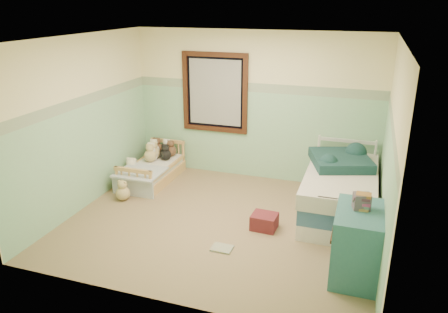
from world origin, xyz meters
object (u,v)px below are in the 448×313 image
(plush_floor_cream, at_px, (132,173))
(floor_book, at_px, (222,248))
(red_pillow, at_px, (264,221))
(dresser, at_px, (357,244))
(plush_floor_tan, at_px, (123,193))
(toddler_bed_frame, at_px, (153,176))
(twin_bed_frame, at_px, (338,208))

(plush_floor_cream, relative_size, floor_book, 1.08)
(plush_floor_cream, height_order, floor_book, plush_floor_cream)
(red_pillow, distance_m, floor_book, 0.78)
(dresser, bearing_deg, plush_floor_tan, 165.78)
(toddler_bed_frame, height_order, plush_floor_cream, plush_floor_cream)
(plush_floor_cream, distance_m, floor_book, 2.70)
(plush_floor_tan, height_order, red_pillow, plush_floor_tan)
(toddler_bed_frame, distance_m, red_pillow, 2.45)
(plush_floor_cream, distance_m, plush_floor_tan, 0.78)
(toddler_bed_frame, height_order, twin_bed_frame, twin_bed_frame)
(floor_book, bearing_deg, twin_bed_frame, 48.99)
(dresser, distance_m, floor_book, 1.63)
(twin_bed_frame, bearing_deg, dresser, -78.78)
(toddler_bed_frame, relative_size, plush_floor_tan, 5.97)
(toddler_bed_frame, xyz_separation_m, twin_bed_frame, (3.14, -0.29, 0.02))
(plush_floor_tan, xyz_separation_m, floor_book, (1.92, -0.86, -0.10))
(twin_bed_frame, xyz_separation_m, dresser, (0.29, -1.46, 0.29))
(toddler_bed_frame, distance_m, plush_floor_cream, 0.35)
(toddler_bed_frame, distance_m, dresser, 3.86)
(plush_floor_tan, xyz_separation_m, red_pillow, (2.29, -0.18, -0.01))
(toddler_bed_frame, xyz_separation_m, plush_floor_tan, (-0.07, -0.86, 0.03))
(dresser, bearing_deg, toddler_bed_frame, 153.07)
(plush_floor_cream, distance_m, twin_bed_frame, 3.47)
(red_pillow, bearing_deg, plush_floor_tan, 175.63)
(dresser, xyz_separation_m, red_pillow, (-1.21, 0.71, -0.30))
(floor_book, bearing_deg, dresser, 0.22)
(toddler_bed_frame, height_order, red_pillow, red_pillow)
(twin_bed_frame, relative_size, dresser, 2.31)
(toddler_bed_frame, distance_m, plush_floor_tan, 0.86)
(red_pillow, bearing_deg, dresser, -30.48)
(plush_floor_cream, bearing_deg, red_pillow, -19.65)
(red_pillow, bearing_deg, toddler_bed_frame, 155.11)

